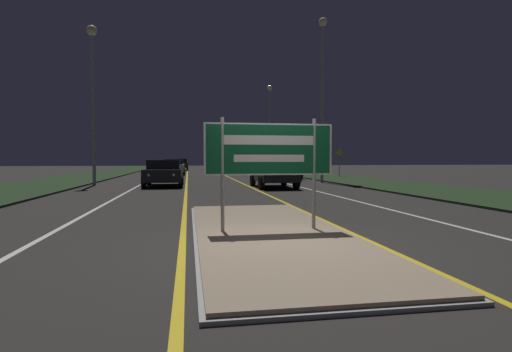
{
  "coord_description": "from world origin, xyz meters",
  "views": [
    {
      "loc": [
        -1.53,
        -6.67,
        1.47
      ],
      "look_at": [
        0.0,
        2.32,
        1.07
      ],
      "focal_mm": 28.0,
      "sensor_mm": 36.0,
      "label": 1
    }
  ],
  "objects_px": {
    "streetlight_left_near": "(93,78)",
    "car_receding_2": "(230,166)",
    "streetlight_right_far": "(270,118)",
    "car_approaching_1": "(174,167)",
    "car_receding_1": "(285,168)",
    "streetlight_right_near": "(323,77)",
    "car_approaching_0": "(164,172)",
    "warning_sign": "(339,160)",
    "car_receding_0": "(274,173)",
    "highway_sign": "(269,153)",
    "car_approaching_2": "(181,164)"
  },
  "relations": [
    {
      "from": "highway_sign",
      "to": "streetlight_right_near",
      "type": "xyz_separation_m",
      "value": [
        6.65,
        16.17,
        4.87
      ]
    },
    {
      "from": "car_approaching_1",
      "to": "car_approaching_0",
      "type": "bearing_deg",
      "value": -90.01
    },
    {
      "from": "car_receding_0",
      "to": "car_approaching_2",
      "type": "distance_m",
      "value": 31.93
    },
    {
      "from": "streetlight_right_far",
      "to": "car_receding_2",
      "type": "xyz_separation_m",
      "value": [
        -3.59,
        2.47,
        -4.7
      ]
    },
    {
      "from": "car_receding_1",
      "to": "car_receding_2",
      "type": "relative_size",
      "value": 1.05
    },
    {
      "from": "streetlight_right_far",
      "to": "car_receding_1",
      "type": "distance_m",
      "value": 10.17
    },
    {
      "from": "car_approaching_1",
      "to": "warning_sign",
      "type": "xyz_separation_m",
      "value": [
        12.88,
        -7.36,
        0.62
      ]
    },
    {
      "from": "streetlight_right_near",
      "to": "car_receding_2",
      "type": "height_order",
      "value": "streetlight_right_near"
    },
    {
      "from": "car_receding_0",
      "to": "car_approaching_0",
      "type": "bearing_deg",
      "value": 159.27
    },
    {
      "from": "streetlight_right_far",
      "to": "car_receding_2",
      "type": "relative_size",
      "value": 1.87
    },
    {
      "from": "streetlight_right_far",
      "to": "car_approaching_1",
      "type": "xyz_separation_m",
      "value": [
        -9.11,
        -1.24,
        -4.65
      ]
    },
    {
      "from": "streetlight_right_far",
      "to": "car_approaching_0",
      "type": "xyz_separation_m",
      "value": [
        -9.11,
        -16.13,
        -4.68
      ]
    },
    {
      "from": "streetlight_left_near",
      "to": "car_approaching_0",
      "type": "bearing_deg",
      "value": -18.94
    },
    {
      "from": "car_receding_0",
      "to": "streetlight_right_far",
      "type": "bearing_deg",
      "value": 79.02
    },
    {
      "from": "car_receding_0",
      "to": "car_approaching_2",
      "type": "xyz_separation_m",
      "value": [
        -5.2,
        31.51,
        0.01
      ]
    },
    {
      "from": "highway_sign",
      "to": "car_approaching_1",
      "type": "height_order",
      "value": "highway_sign"
    },
    {
      "from": "streetlight_right_near",
      "to": "car_approaching_2",
      "type": "bearing_deg",
      "value": 108.2
    },
    {
      "from": "highway_sign",
      "to": "car_approaching_0",
      "type": "distance_m",
      "value": 14.75
    },
    {
      "from": "car_approaching_1",
      "to": "car_approaching_2",
      "type": "height_order",
      "value": "car_approaching_2"
    },
    {
      "from": "highway_sign",
      "to": "car_approaching_2",
      "type": "xyz_separation_m",
      "value": [
        -2.45,
        43.85,
        -0.81
      ]
    },
    {
      "from": "streetlight_left_near",
      "to": "car_approaching_1",
      "type": "bearing_deg",
      "value": 74.14
    },
    {
      "from": "car_receding_2",
      "to": "car_approaching_1",
      "type": "relative_size",
      "value": 0.95
    },
    {
      "from": "car_approaching_0",
      "to": "streetlight_right_near",
      "type": "bearing_deg",
      "value": 10.31
    },
    {
      "from": "highway_sign",
      "to": "car_approaching_2",
      "type": "height_order",
      "value": "highway_sign"
    },
    {
      "from": "car_receding_2",
      "to": "car_approaching_1",
      "type": "xyz_separation_m",
      "value": [
        -5.52,
        -3.71,
        0.05
      ]
    },
    {
      "from": "streetlight_left_near",
      "to": "car_receding_2",
      "type": "distance_m",
      "value": 20.34
    },
    {
      "from": "streetlight_right_far",
      "to": "car_receding_2",
      "type": "height_order",
      "value": "streetlight_right_far"
    },
    {
      "from": "streetlight_right_near",
      "to": "car_approaching_0",
      "type": "bearing_deg",
      "value": -169.69
    },
    {
      "from": "streetlight_left_near",
      "to": "car_receding_1",
      "type": "relative_size",
      "value": 1.83
    },
    {
      "from": "streetlight_right_near",
      "to": "car_approaching_2",
      "type": "relative_size",
      "value": 2.4
    },
    {
      "from": "car_receding_1",
      "to": "car_approaching_0",
      "type": "distance_m",
      "value": 11.03
    },
    {
      "from": "car_receding_0",
      "to": "car_receding_2",
      "type": "height_order",
      "value": "car_receding_0"
    },
    {
      "from": "car_approaching_0",
      "to": "car_approaching_2",
      "type": "xyz_separation_m",
      "value": [
        0.37,
        29.4,
        0.04
      ]
    },
    {
      "from": "streetlight_right_far",
      "to": "car_approaching_1",
      "type": "distance_m",
      "value": 10.3
    },
    {
      "from": "streetlight_left_near",
      "to": "car_approaching_1",
      "type": "distance_m",
      "value": 15.03
    },
    {
      "from": "highway_sign",
      "to": "car_approaching_0",
      "type": "height_order",
      "value": "highway_sign"
    },
    {
      "from": "streetlight_left_near",
      "to": "car_receding_1",
      "type": "distance_m",
      "value": 14.52
    },
    {
      "from": "streetlight_left_near",
      "to": "warning_sign",
      "type": "xyz_separation_m",
      "value": [
        16.74,
        6.21,
        -4.54
      ]
    },
    {
      "from": "streetlight_left_near",
      "to": "car_receding_1",
      "type": "xyz_separation_m",
      "value": [
        12.28,
        5.79,
        -5.15
      ]
    },
    {
      "from": "streetlight_left_near",
      "to": "car_receding_2",
      "type": "height_order",
      "value": "streetlight_left_near"
    },
    {
      "from": "car_receding_0",
      "to": "warning_sign",
      "type": "bearing_deg",
      "value": 52.84
    },
    {
      "from": "car_receding_0",
      "to": "car_approaching_1",
      "type": "height_order",
      "value": "car_approaching_1"
    },
    {
      "from": "streetlight_left_near",
      "to": "warning_sign",
      "type": "relative_size",
      "value": 4.06
    },
    {
      "from": "streetlight_right_near",
      "to": "car_approaching_2",
      "type": "xyz_separation_m",
      "value": [
        -9.1,
        27.67,
        -5.68
      ]
    },
    {
      "from": "streetlight_right_near",
      "to": "car_approaching_1",
      "type": "bearing_deg",
      "value": 125.69
    },
    {
      "from": "car_approaching_0",
      "to": "warning_sign",
      "type": "bearing_deg",
      "value": 30.32
    },
    {
      "from": "streetlight_right_near",
      "to": "car_approaching_1",
      "type": "relative_size",
      "value": 2.09
    },
    {
      "from": "warning_sign",
      "to": "streetlight_right_near",
      "type": "bearing_deg",
      "value": -120.44
    },
    {
      "from": "streetlight_right_far",
      "to": "car_receding_2",
      "type": "distance_m",
      "value": 6.41
    },
    {
      "from": "highway_sign",
      "to": "car_receding_0",
      "type": "height_order",
      "value": "highway_sign"
    }
  ]
}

